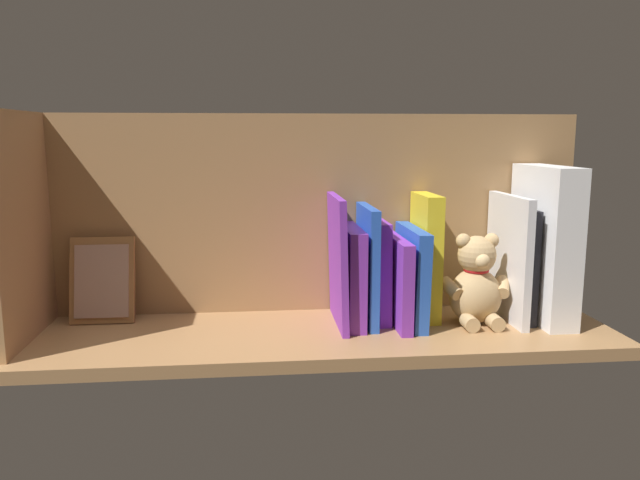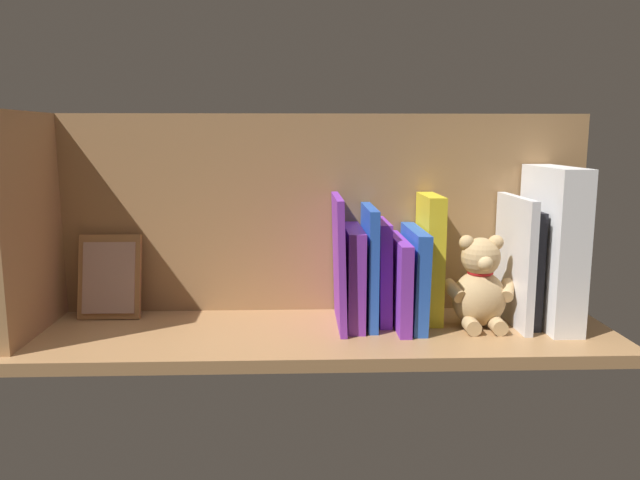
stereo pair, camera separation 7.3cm
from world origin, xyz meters
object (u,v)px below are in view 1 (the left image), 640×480
at_px(dictionary_thick_white, 544,244).
at_px(picture_frame_leaning, 102,280).
at_px(teddy_bear, 476,284).
at_px(book_0, 517,262).

bearing_deg(dictionary_thick_white, picture_frame_leaning, -4.83).
bearing_deg(teddy_bear, picture_frame_leaning, -6.07).
xyz_separation_m(dictionary_thick_white, book_0, (0.04, -0.02, -0.04)).
xyz_separation_m(dictionary_thick_white, teddy_bear, (0.13, 0.02, -0.07)).
bearing_deg(teddy_bear, dictionary_thick_white, -172.38).
relative_size(book_0, teddy_bear, 1.26).
relative_size(dictionary_thick_white, book_0, 1.37).
bearing_deg(dictionary_thick_white, teddy_bear, 6.64).
distance_m(teddy_bear, picture_frame_leaning, 0.69).
bearing_deg(picture_frame_leaning, book_0, 176.41).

